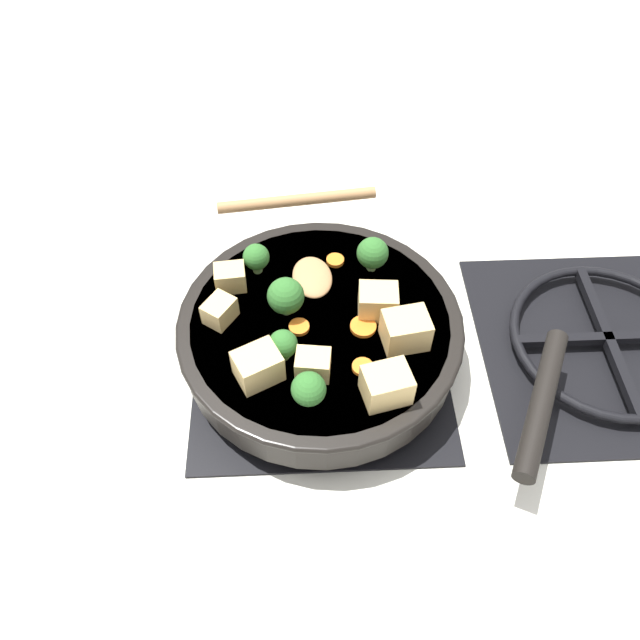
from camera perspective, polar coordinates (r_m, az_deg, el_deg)
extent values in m
plane|color=silver|center=(0.79, 0.00, -3.48)|extent=(2.40, 2.40, 0.00)
cube|color=black|center=(0.78, 0.00, -3.31)|extent=(0.31, 0.31, 0.01)
torus|color=black|center=(0.77, 0.00, -2.63)|extent=(0.24, 0.24, 0.01)
cube|color=black|center=(0.77, 0.00, -2.63)|extent=(0.01, 0.23, 0.01)
cube|color=black|center=(0.77, 0.00, -2.63)|extent=(0.23, 0.01, 0.01)
cube|color=black|center=(0.87, 24.45, -2.17)|extent=(0.31, 0.31, 0.01)
torus|color=black|center=(0.86, 24.79, -1.53)|extent=(0.24, 0.24, 0.01)
cube|color=black|center=(0.86, 24.79, -1.53)|extent=(0.01, 0.23, 0.01)
cube|color=black|center=(0.86, 24.79, -1.53)|extent=(0.23, 0.01, 0.01)
cylinder|color=black|center=(0.74, 0.00, -1.21)|extent=(0.33, 0.33, 0.05)
cylinder|color=#5B3316|center=(0.74, 0.00, -1.03)|extent=(0.30, 0.30, 0.04)
torus|color=black|center=(0.73, 0.00, -0.20)|extent=(0.34, 0.34, 0.01)
cylinder|color=black|center=(0.72, 19.62, -7.05)|extent=(0.18, 0.10, 0.02)
ellipsoid|color=#A87A4C|center=(0.76, -0.71, 3.94)|extent=(0.07, 0.06, 0.01)
cylinder|color=#A87A4C|center=(0.86, -2.11, 10.89)|extent=(0.04, 0.22, 0.02)
cube|color=#DBB770|center=(0.76, -8.21, 3.87)|extent=(0.03, 0.04, 0.03)
cube|color=#DBB770|center=(0.72, -9.16, 0.83)|extent=(0.05, 0.04, 0.03)
cube|color=#DBB770|center=(0.72, 5.32, 1.69)|extent=(0.04, 0.05, 0.04)
cube|color=#DBB770|center=(0.65, 6.10, -5.95)|extent=(0.05, 0.06, 0.04)
cube|color=#DBB770|center=(0.67, -0.65, -4.10)|extent=(0.03, 0.04, 0.03)
cube|color=#DBB770|center=(0.70, 7.83, -0.93)|extent=(0.05, 0.06, 0.04)
cube|color=#DBB770|center=(0.67, -5.70, -4.22)|extent=(0.05, 0.06, 0.04)
cylinder|color=#709956|center=(0.69, -3.33, -3.08)|extent=(0.01, 0.01, 0.01)
sphere|color=#2D6628|center=(0.67, -3.40, -2.20)|extent=(0.03, 0.03, 0.03)
cylinder|color=#709956|center=(0.73, -3.08, 1.08)|extent=(0.01, 0.01, 0.01)
sphere|color=#2D6628|center=(0.71, -3.15, 2.21)|extent=(0.04, 0.04, 0.04)
cylinder|color=#709956|center=(0.78, 4.73, 5.06)|extent=(0.01, 0.01, 0.01)
sphere|color=#2D6628|center=(0.76, 4.83, 6.12)|extent=(0.04, 0.04, 0.04)
cylinder|color=#709956|center=(0.66, -1.02, -7.24)|extent=(0.01, 0.01, 0.01)
sphere|color=#2D6628|center=(0.64, -1.05, -6.32)|extent=(0.04, 0.04, 0.04)
cylinder|color=#709956|center=(0.78, -5.75, 4.82)|extent=(0.01, 0.01, 0.01)
sphere|color=#2D6628|center=(0.76, -5.86, 5.76)|extent=(0.03, 0.03, 0.03)
cylinder|color=orange|center=(0.72, 3.97, -0.61)|extent=(0.03, 0.03, 0.01)
cylinder|color=orange|center=(0.72, -1.92, -0.64)|extent=(0.02, 0.02, 0.01)
cylinder|color=orange|center=(0.68, 3.91, -4.31)|extent=(0.02, 0.02, 0.01)
cylinder|color=orange|center=(0.78, 1.40, 5.47)|extent=(0.02, 0.02, 0.01)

